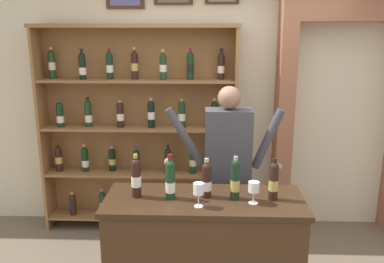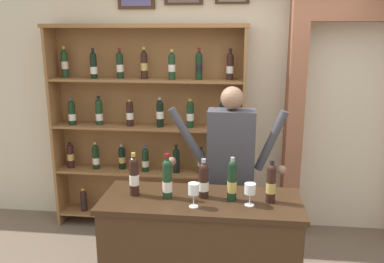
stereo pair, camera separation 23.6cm
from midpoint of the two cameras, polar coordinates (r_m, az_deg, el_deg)
The scene contains 12 objects.
back_wall at distance 4.42m, azimuth 2.31°, elevation 6.93°, with size 12.00×0.19×3.19m.
wine_shelf at distance 4.34m, azimuth -9.17°, elevation 0.99°, with size 2.11×0.31×2.22m.
archway_doorway at distance 4.51m, azimuth 19.13°, elevation 4.68°, with size 1.40×0.45×2.58m.
tasting_counter at distance 3.16m, azimuth -0.56°, elevation -17.63°, with size 1.45×0.57×0.97m.
shopkeeper at distance 3.46m, azimuth 3.14°, elevation -4.40°, with size 1.02×0.22×1.71m.
tasting_bottle_brunello at distance 2.96m, azimuth -10.25°, elevation -6.45°, with size 0.07×0.07×0.33m.
tasting_bottle_riserva at distance 2.90m, azimuth -5.46°, elevation -6.81°, with size 0.07×0.07×0.33m.
tasting_bottle_vin_santo at distance 2.91m, azimuth -0.26°, elevation -6.91°, with size 0.08×0.08×0.29m.
tasting_bottle_super_tuscan at distance 2.88m, azimuth 3.83°, elevation -6.83°, with size 0.07×0.07×0.32m.
tasting_bottle_bianco at distance 2.91m, azimuth 9.26°, elevation -6.91°, with size 0.07×0.07×0.31m.
wine_glass_left at distance 2.76m, azimuth -1.53°, elevation -8.37°, with size 0.07×0.07×0.17m.
wine_glass_spare at distance 2.83m, azimuth 6.43°, elevation -7.99°, with size 0.08×0.08×0.16m.
Camera 1 is at (-0.14, -2.70, 2.15)m, focal length 37.45 mm.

